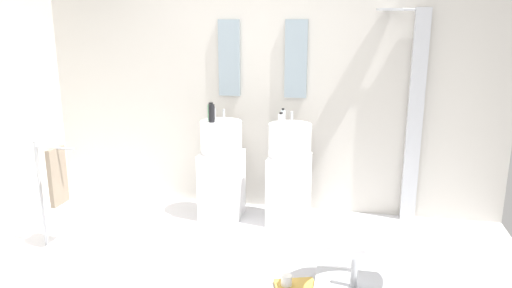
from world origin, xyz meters
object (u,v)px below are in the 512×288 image
soap_bottle_black (212,113)px  soap_bottle_clear (283,116)px  lounge_chair (355,250)px  soap_bottle_green (210,112)px  pedestal_sink_left (222,169)px  towel_rack (55,178)px  soap_bottle_white (281,119)px  magazine_ochre (295,285)px  shower_column (414,113)px  coffee_mug (286,282)px  soap_bottle_grey (214,113)px  pedestal_sink_right (289,174)px

soap_bottle_black → soap_bottle_clear: soap_bottle_black is taller
lounge_chair → soap_bottle_green: bearing=139.2°
pedestal_sink_left → towel_rack: 1.54m
soap_bottle_black → lounge_chair: bearing=-39.6°
lounge_chair → soap_bottle_white: size_ratio=8.24×
magazine_ochre → shower_column: bearing=41.0°
lounge_chair → coffee_mug: (-0.48, -0.04, -0.29)m
lounge_chair → magazine_ochre: (-0.42, -0.01, -0.33)m
pedestal_sink_left → lounge_chair: 1.80m
coffee_mug → soap_bottle_green: (-0.95, 1.28, 1.00)m
shower_column → lounge_chair: size_ratio=2.03×
lounge_chair → soap_bottle_grey: soap_bottle_grey is taller
pedestal_sink_right → lounge_chair: size_ratio=1.08×
magazine_ochre → coffee_mug: bearing=-165.1°
pedestal_sink_right → soap_bottle_grey: (-0.77, 0.09, 0.55)m
pedestal_sink_left → lounge_chair: (1.32, -1.21, -0.15)m
soap_bottle_clear → soap_bottle_white: size_ratio=1.10×
shower_column → soap_bottle_green: 1.95m
towel_rack → magazine_ochre: size_ratio=3.19×
coffee_mug → soap_bottle_black: 1.81m
coffee_mug → towel_rack: bearing=171.5°
magazine_ochre → towel_rack: bearing=155.0°
pedestal_sink_right → soap_bottle_grey: 0.95m
soap_bottle_clear → lounge_chair: bearing=-61.0°
towel_rack → soap_bottle_clear: soap_bottle_clear is taller
pedestal_sink_left → soap_bottle_clear: (0.60, 0.09, 0.55)m
soap_bottle_black → soap_bottle_white: bearing=0.7°
soap_bottle_black → soap_bottle_clear: bearing=13.0°
shower_column → soap_bottle_clear: (-1.22, -0.21, -0.03)m
magazine_ochre → soap_bottle_grey: 1.93m
pedestal_sink_left → coffee_mug: bearing=-56.3°
pedestal_sink_right → soap_bottle_white: soap_bottle_white is taller
pedestal_sink_right → soap_bottle_grey: soap_bottle_grey is taller
pedestal_sink_right → soap_bottle_white: (-0.08, -0.05, 0.54)m
lounge_chair → magazine_ochre: bearing=-179.0°
soap_bottle_clear → soap_bottle_black: bearing=-167.0°
pedestal_sink_right → soap_bottle_clear: (-0.08, 0.09, 0.55)m
soap_bottle_black → pedestal_sink_left: bearing=40.5°
lounge_chair → soap_bottle_grey: bearing=137.4°
soap_bottle_grey → towel_rack: bearing=-136.7°
pedestal_sink_right → soap_bottle_green: bearing=178.2°
soap_bottle_clear → soap_bottle_white: (0.00, -0.15, -0.01)m
lounge_chair → towel_rack: 2.55m
pedestal_sink_right → towel_rack: bearing=-153.1°
lounge_chair → soap_bottle_green: soap_bottle_green is taller
pedestal_sink_right → soap_bottle_grey: size_ratio=8.53×
pedestal_sink_left → soap_bottle_clear: size_ratio=8.06×
pedestal_sink_left → shower_column: size_ratio=0.53×
towel_rack → soap_bottle_clear: bearing=30.2°
soap_bottle_clear → soap_bottle_grey: (-0.69, -0.00, -0.00)m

